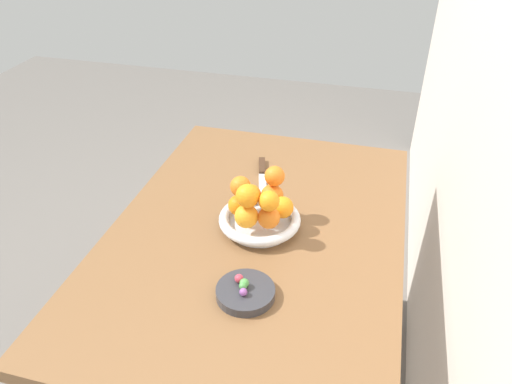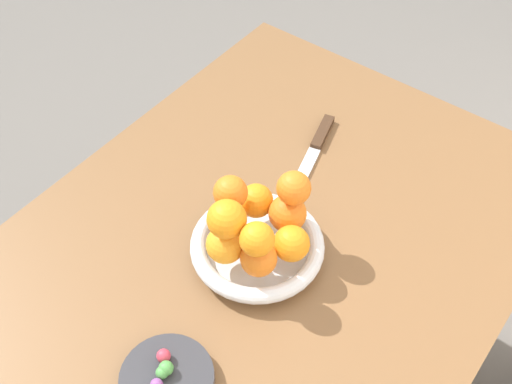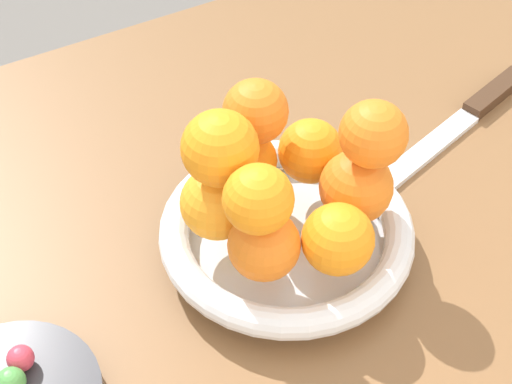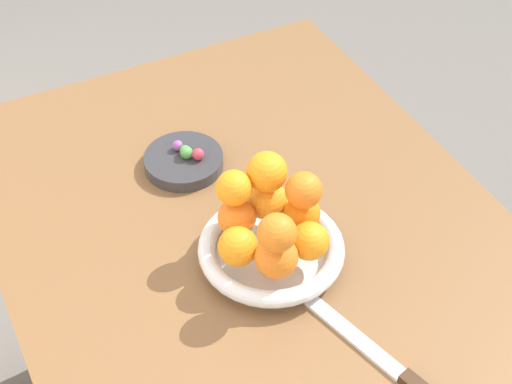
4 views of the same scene
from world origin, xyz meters
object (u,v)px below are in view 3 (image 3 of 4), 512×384
(dining_table, at_px, (266,313))
(orange_4, at_px, (264,245))
(orange_8, at_px, (220,148))
(candy_ball_1, at_px, (11,382))
(knife, at_px, (461,121))
(orange_5, at_px, (338,239))
(orange_2, at_px, (245,161))
(fruit_bowl, at_px, (286,234))
(orange_1, at_px, (311,151))
(orange_7, at_px, (255,111))
(orange_9, at_px, (374,134))
(orange_6, at_px, (258,199))
(orange_0, at_px, (356,187))
(candy_ball_3, at_px, (21,358))
(orange_3, at_px, (217,203))

(dining_table, bearing_deg, orange_4, 56.20)
(orange_8, xyz_separation_m, candy_ball_1, (0.20, 0.05, -0.10))
(orange_8, height_order, knife, orange_8)
(orange_5, bearing_deg, orange_2, -80.88)
(candy_ball_1, bearing_deg, fruit_bowl, -173.31)
(orange_1, xyz_separation_m, knife, (-0.20, -0.02, -0.06))
(orange_7, relative_size, knife, 0.21)
(fruit_bowl, relative_size, orange_9, 4.02)
(orange_6, xyz_separation_m, candy_ball_1, (0.20, -0.01, -0.09))
(orange_6, height_order, orange_8, orange_8)
(orange_2, distance_m, knife, 0.26)
(orange_6, xyz_separation_m, orange_9, (-0.11, -0.01, 0.01))
(orange_4, relative_size, orange_5, 0.99)
(orange_0, bearing_deg, orange_9, 149.03)
(orange_1, distance_m, orange_9, 0.09)
(dining_table, distance_m, candy_ball_1, 0.26)
(orange_2, bearing_deg, orange_5, 99.12)
(fruit_bowl, relative_size, orange_4, 3.81)
(candy_ball_3, bearing_deg, orange_3, -169.39)
(candy_ball_1, height_order, knife, candy_ball_1)
(orange_8, bearing_deg, dining_table, 160.49)
(orange_5, bearing_deg, candy_ball_3, -10.38)
(orange_3, relative_size, orange_8, 1.01)
(dining_table, bearing_deg, orange_6, 51.60)
(orange_5, xyz_separation_m, orange_6, (0.06, -0.02, 0.05))
(orange_1, height_order, orange_4, same)
(fruit_bowl, height_order, orange_0, orange_0)
(orange_3, xyz_separation_m, orange_4, (-0.01, 0.06, -0.00))
(orange_0, height_order, orange_9, orange_9)
(orange_3, distance_m, orange_6, 0.08)
(orange_7, distance_m, candy_ball_3, 0.26)
(orange_0, bearing_deg, orange_3, -20.88)
(fruit_bowl, xyz_separation_m, orange_0, (-0.05, 0.02, 0.05))
(orange_7, bearing_deg, orange_5, 95.53)
(orange_0, bearing_deg, orange_6, 8.73)
(orange_3, height_order, orange_9, orange_9)
(orange_0, relative_size, knife, 0.24)
(orange_2, bearing_deg, orange_3, 37.37)
(orange_1, bearing_deg, orange_5, 69.30)
(orange_2, height_order, orange_3, orange_3)
(orange_5, distance_m, orange_9, 0.09)
(orange_1, height_order, orange_2, orange_1)
(orange_6, height_order, candy_ball_1, orange_6)
(orange_7, bearing_deg, orange_6, 61.34)
(orange_2, xyz_separation_m, candy_ball_3, (0.23, 0.07, -0.04))
(dining_table, bearing_deg, orange_9, 158.38)
(orange_0, relative_size, orange_4, 1.08)
(knife, bearing_deg, orange_8, 7.12)
(fruit_bowl, bearing_deg, orange_1, -140.88)
(orange_8, bearing_deg, orange_3, -37.57)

